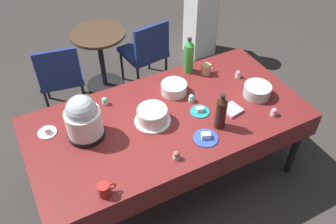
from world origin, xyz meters
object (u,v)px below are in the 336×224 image
object	(u,v)px
slow_cooker	(83,119)
cupcake_rose	(192,98)
potluck_table	(168,122)
maroon_chair_left	(60,74)
frosted_layer_cake	(152,116)
dessert_plate_cobalt	(206,137)
water_cooler	(201,11)
maroon_chair_right	(146,50)
ceramic_snack_bowl	(174,88)
cupcake_cocoa	(176,155)
dessert_plate_teal	(200,111)
dessert_plate_white	(47,132)
coffee_mug_red	(105,190)
soda_bottle_lime_soda	(189,56)
coffee_mug_tan	(206,69)
glass_salad_bowl	(257,91)
cupcake_mint	(105,101)
cupcake_vanilla	(238,74)
round_cafe_table	(100,50)
soda_bottle_cola	(221,112)
cupcake_berry	(274,112)

from	to	relation	value
slow_cooker	cupcake_rose	xyz separation A→B (m)	(0.89, -0.03, -0.14)
potluck_table	maroon_chair_left	size ratio (longest dim) A/B	2.59
frosted_layer_cake	dessert_plate_cobalt	xyz separation A→B (m)	(0.27, -0.34, -0.05)
water_cooler	maroon_chair_right	bearing A→B (deg)	-159.94
slow_cooker	ceramic_snack_bowl	size ratio (longest dim) A/B	1.67
cupcake_cocoa	dessert_plate_teal	bearing A→B (deg)	40.21
ceramic_snack_bowl	dessert_plate_cobalt	world-z (taller)	ceramic_snack_bowl
ceramic_snack_bowl	dessert_plate_white	distance (m)	1.07
dessert_plate_cobalt	water_cooler	world-z (taller)	water_cooler
slow_cooker	coffee_mug_red	xyz separation A→B (m)	(-0.06, -0.56, -0.12)
ceramic_snack_bowl	water_cooler	size ratio (longest dim) A/B	0.18
potluck_table	soda_bottle_lime_soda	xyz separation A→B (m)	(0.44, 0.45, 0.22)
coffee_mug_tan	potluck_table	bearing A→B (deg)	-148.57
glass_salad_bowl	maroon_chair_left	bearing A→B (deg)	133.37
ceramic_snack_bowl	cupcake_mint	distance (m)	0.58
glass_salad_bowl	maroon_chair_left	distance (m)	1.98
potluck_table	dessert_plate_cobalt	size ratio (longest dim) A/B	11.64
water_cooler	cupcake_vanilla	bearing A→B (deg)	-109.84
coffee_mug_red	maroon_chair_right	bearing A→B (deg)	58.08
dessert_plate_cobalt	maroon_chair_right	bearing A→B (deg)	80.69
frosted_layer_cake	cupcake_vanilla	distance (m)	0.94
dessert_plate_teal	coffee_mug_red	bearing A→B (deg)	-157.78
slow_cooker	cupcake_rose	bearing A→B (deg)	-1.73
slow_cooker	round_cafe_table	world-z (taller)	slow_cooker
cupcake_vanilla	maroon_chair_left	size ratio (longest dim) A/B	0.08
soda_bottle_lime_soda	maroon_chair_left	distance (m)	1.39
soda_bottle_lime_soda	maroon_chair_left	world-z (taller)	soda_bottle_lime_soda
coffee_mug_tan	dessert_plate_teal	bearing A→B (deg)	-127.21
soda_bottle_lime_soda	soda_bottle_cola	distance (m)	0.74
cupcake_berry	maroon_chair_left	xyz separation A→B (m)	(-1.31, 1.68, -0.29)
dessert_plate_cobalt	soda_bottle_lime_soda	world-z (taller)	soda_bottle_lime_soda
cupcake_mint	cupcake_rose	size ratio (longest dim) A/B	1.00
potluck_table	soda_bottle_cola	world-z (taller)	soda_bottle_cola
round_cafe_table	dessert_plate_teal	bearing A→B (deg)	-79.34
potluck_table	cupcake_berry	world-z (taller)	cupcake_berry
cupcake_cocoa	soda_bottle_lime_soda	xyz separation A→B (m)	(0.59, 0.85, 0.13)
cupcake_cocoa	coffee_mug_tan	bearing A→B (deg)	46.51
dessert_plate_white	cupcake_rose	bearing A→B (deg)	-9.32
cupcake_mint	soda_bottle_lime_soda	xyz separation A→B (m)	(0.83, 0.08, 0.13)
cupcake_rose	soda_bottle_lime_soda	xyz separation A→B (m)	(0.18, 0.37, 0.13)
dessert_plate_cobalt	cupcake_berry	xyz separation A→B (m)	(0.61, -0.03, 0.02)
potluck_table	coffee_mug_red	size ratio (longest dim) A/B	17.98
cupcake_mint	water_cooler	bearing A→B (deg)	36.63
dessert_plate_cobalt	maroon_chair_right	world-z (taller)	maroon_chair_right
glass_salad_bowl	round_cafe_table	distance (m)	1.87
dessert_plate_teal	maroon_chair_left	xyz separation A→B (m)	(-0.81, 1.38, -0.27)
glass_salad_bowl	coffee_mug_tan	distance (m)	0.51
cupcake_mint	maroon_chair_left	world-z (taller)	maroon_chair_left
cupcake_vanilla	soda_bottle_cola	xyz separation A→B (m)	(-0.49, -0.44, 0.11)
ceramic_snack_bowl	potluck_table	bearing A→B (deg)	-126.87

